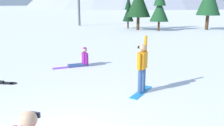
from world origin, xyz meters
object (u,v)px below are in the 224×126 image
(snowboarder_background, at_px, (82,60))
(pine_tree_broad, at_px, (160,7))
(pine_tree_leaning, at_px, (128,11))
(snowboarder_midground, at_px, (142,67))

(snowboarder_background, xyz_separation_m, pine_tree_broad, (-2.23, 18.31, 2.49))
(pine_tree_leaning, bearing_deg, snowboarder_midground, -62.61)
(snowboarder_midground, relative_size, snowboarder_background, 1.24)
(snowboarder_background, relative_size, pine_tree_leaning, 0.39)
(snowboarder_background, height_order, pine_tree_leaning, pine_tree_leaning)
(snowboarder_background, bearing_deg, pine_tree_broad, 96.94)
(snowboarder_midground, distance_m, snowboarder_background, 4.71)
(snowboarder_background, xyz_separation_m, pine_tree_leaning, (-6.72, 19.08, 1.97))
(pine_tree_broad, bearing_deg, pine_tree_leaning, 170.24)
(pine_tree_broad, height_order, pine_tree_leaning, pine_tree_broad)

